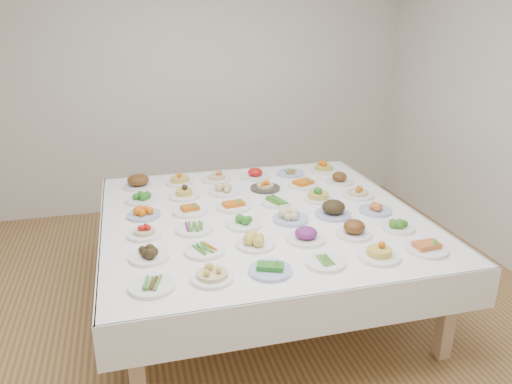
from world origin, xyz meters
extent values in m
plane|color=#A27343|center=(0.00, 0.00, 0.00)|extent=(5.00, 5.00, 0.00)
cube|color=silver|center=(0.00, 2.50, 1.40)|extent=(5.00, 0.02, 2.80)
cube|color=white|center=(0.17, 0.21, 0.72)|extent=(2.37, 2.37, 0.06)
cube|color=white|center=(0.17, 1.40, 0.61)|extent=(2.39, 0.02, 0.28)
cube|color=white|center=(0.17, -0.97, 0.61)|extent=(2.39, 0.01, 0.28)
cube|color=white|center=(1.36, 0.21, 0.61)|extent=(0.02, 2.39, 0.28)
cube|color=white|center=(-1.02, 0.21, 0.61)|extent=(0.02, 2.39, 0.28)
cube|color=tan|center=(-0.84, -0.79, 0.34)|extent=(0.09, 0.09, 0.69)
cube|color=tan|center=(1.18, -0.79, 0.34)|extent=(0.09, 0.09, 0.69)
cube|color=tan|center=(-0.84, 1.22, 0.34)|extent=(0.09, 0.09, 0.69)
cube|color=tan|center=(1.18, 1.22, 0.34)|extent=(0.09, 0.09, 0.69)
cylinder|color=white|center=(-0.71, -0.67, 0.76)|extent=(0.26, 0.26, 0.02)
cylinder|color=white|center=(-0.37, -0.67, 0.76)|extent=(0.25, 0.25, 0.02)
cylinder|color=#4C66B2|center=(-0.02, -0.67, 0.76)|extent=(0.26, 0.26, 0.02)
cylinder|color=white|center=(0.34, -0.66, 0.76)|extent=(0.25, 0.25, 0.02)
cylinder|color=white|center=(0.70, -0.67, 0.76)|extent=(0.26, 0.26, 0.02)
cylinder|color=white|center=(1.05, -0.66, 0.76)|extent=(0.27, 0.27, 0.02)
cylinder|color=white|center=(-0.71, -0.30, 0.76)|extent=(0.25, 0.25, 0.02)
cylinder|color=white|center=(-0.35, -0.31, 0.76)|extent=(0.26, 0.26, 0.02)
cylinder|color=white|center=(-0.01, -0.31, 0.76)|extent=(0.25, 0.25, 0.02)
cylinder|color=white|center=(0.34, -0.31, 0.76)|extent=(0.26, 0.26, 0.02)
cylinder|color=white|center=(0.69, -0.32, 0.76)|extent=(0.24, 0.24, 0.02)
cylinder|color=white|center=(1.04, -0.31, 0.76)|extent=(0.23, 0.23, 0.02)
cylinder|color=white|center=(-0.72, 0.04, 0.76)|extent=(0.24, 0.24, 0.02)
cylinder|color=white|center=(-0.37, 0.05, 0.76)|extent=(0.27, 0.27, 0.02)
cylinder|color=white|center=(-0.01, 0.04, 0.76)|extent=(0.25, 0.25, 0.02)
cylinder|color=#4C66B2|center=(0.35, 0.04, 0.76)|extent=(0.26, 0.26, 0.02)
cylinder|color=#4C66B2|center=(0.70, 0.05, 0.76)|extent=(0.27, 0.27, 0.02)
cylinder|color=#4C66B2|center=(1.04, 0.03, 0.76)|extent=(0.25, 0.25, 0.02)
cylinder|color=#4C66B2|center=(-0.70, 0.40, 0.76)|extent=(0.25, 0.25, 0.02)
cylinder|color=white|center=(-0.35, 0.39, 0.76)|extent=(0.27, 0.27, 0.02)
cylinder|color=white|center=(-0.01, 0.39, 0.76)|extent=(0.27, 0.27, 0.02)
cylinder|color=white|center=(0.34, 0.39, 0.76)|extent=(0.23, 0.23, 0.02)
cylinder|color=white|center=(0.71, 0.38, 0.76)|extent=(0.23, 0.23, 0.02)
cylinder|color=white|center=(1.06, 0.38, 0.76)|extent=(0.26, 0.26, 0.02)
cylinder|color=white|center=(-0.70, 0.73, 0.76)|extent=(0.26, 0.26, 0.02)
cylinder|color=white|center=(-0.35, 0.74, 0.76)|extent=(0.26, 0.26, 0.02)
cylinder|color=white|center=(-0.01, 0.74, 0.76)|extent=(0.25, 0.25, 0.02)
cylinder|color=#2E2B29|center=(0.36, 0.75, 0.76)|extent=(0.26, 0.26, 0.02)
cylinder|color=white|center=(0.70, 0.74, 0.76)|extent=(0.26, 0.26, 0.02)
cylinder|color=white|center=(1.05, 0.74, 0.76)|extent=(0.24, 0.24, 0.02)
cylinder|color=white|center=(-0.71, 1.09, 0.76)|extent=(0.25, 0.25, 0.02)
cylinder|color=white|center=(-0.35, 1.09, 0.76)|extent=(0.24, 0.24, 0.02)
cylinder|color=white|center=(-0.01, 1.10, 0.76)|extent=(0.27, 0.27, 0.02)
cylinder|color=white|center=(0.35, 1.09, 0.76)|extent=(0.27, 0.27, 0.02)
cylinder|color=#4C66B2|center=(0.70, 1.10, 0.76)|extent=(0.25, 0.25, 0.02)
cylinder|color=white|center=(1.04, 1.10, 0.76)|extent=(0.27, 0.27, 0.02)
camera|label=1|loc=(-0.77, -3.20, 2.22)|focal=35.00mm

